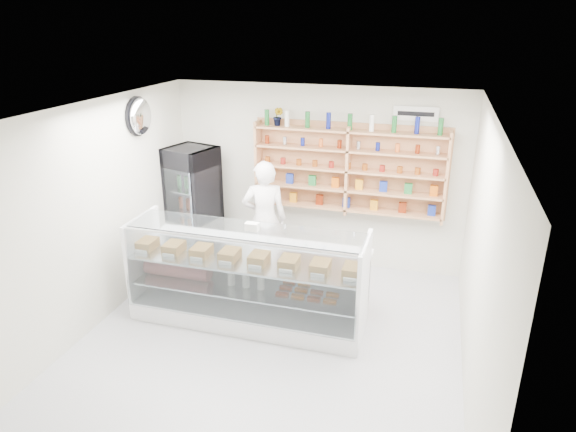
% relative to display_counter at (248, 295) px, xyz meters
% --- Properties ---
extents(room, '(5.00, 5.00, 5.00)m').
position_rel_display_counter_xyz_m(room, '(0.42, -0.50, 1.04)').
color(room, '#B4B4BA').
rests_on(room, ground).
extents(display_counter, '(2.99, 0.89, 1.30)m').
position_rel_display_counter_xyz_m(display_counter, '(0.00, 0.00, 0.00)').
color(display_counter, white).
rests_on(display_counter, floor).
extents(shop_worker, '(0.76, 0.62, 1.80)m').
position_rel_display_counter_xyz_m(shop_worker, '(-0.21, 1.28, 0.54)').
color(shop_worker, white).
rests_on(shop_worker, floor).
extents(drinks_cooler, '(0.82, 0.81, 1.87)m').
position_rel_display_counter_xyz_m(drinks_cooler, '(-1.43, 1.44, 0.58)').
color(drinks_cooler, black).
rests_on(drinks_cooler, floor).
extents(wall_shelving, '(2.84, 0.28, 1.33)m').
position_rel_display_counter_xyz_m(wall_shelving, '(0.92, 1.84, 1.24)').
color(wall_shelving, tan).
rests_on(wall_shelving, back_wall).
extents(potted_plant, '(0.18, 0.15, 0.28)m').
position_rel_display_counter_xyz_m(potted_plant, '(-0.16, 1.84, 1.98)').
color(potted_plant, '#1E6626').
rests_on(potted_plant, wall_shelving).
extents(security_mirror, '(0.15, 0.50, 0.50)m').
position_rel_display_counter_xyz_m(security_mirror, '(-1.75, 0.70, 2.09)').
color(security_mirror, silver).
rests_on(security_mirror, left_wall).
extents(wall_sign, '(0.62, 0.03, 0.20)m').
position_rel_display_counter_xyz_m(wall_sign, '(1.82, 1.97, 2.09)').
color(wall_sign, white).
rests_on(wall_sign, back_wall).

